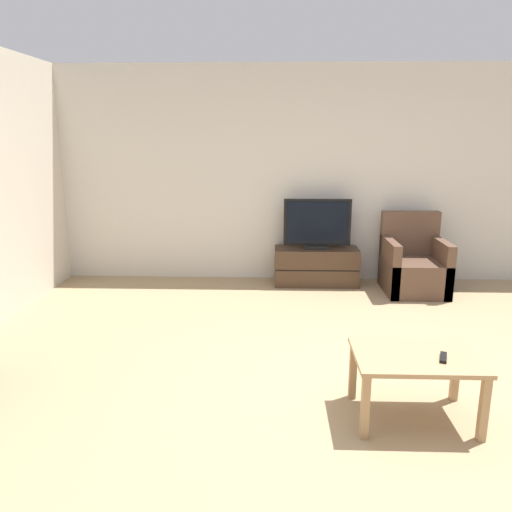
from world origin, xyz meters
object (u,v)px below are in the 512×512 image
tv_stand (316,266)px  armchair (413,267)px  remote (443,357)px  tv (317,226)px  coffee_table (415,364)px

tv_stand → armchair: bearing=-12.1°
armchair → remote: bearing=-101.7°
tv → tv_stand: bearing=90.0°
tv_stand → tv: tv is taller
tv → coffee_table: bearing=-82.7°
tv_stand → remote: size_ratio=6.76×
armchair → coffee_table: armchair is taller
coffee_table → remote: bearing=-21.8°
coffee_table → remote: (0.15, -0.06, 0.08)m
tv_stand → remote: 3.20m
armchair → remote: size_ratio=6.04×
coffee_table → tv_stand: bearing=97.3°
tv_stand → armchair: armchair is taller
tv → coffee_table: size_ratio=1.03×
tv → coffee_table: (0.39, -3.07, -0.36)m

